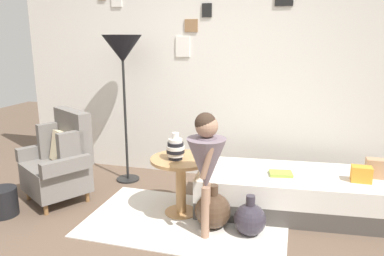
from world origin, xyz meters
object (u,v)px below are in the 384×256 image
magazine_basket (3,202)px  person_child (206,159)px  armchair (61,161)px  vase_striped (176,148)px  demijohn_far (250,219)px  demijohn_near (213,210)px  daybed (292,192)px  side_table (181,174)px  floor_lamp (122,54)px  book_on_daybed (281,174)px

magazine_basket → person_child: bearing=5.0°
armchair → vase_striped: 1.33m
person_child → demijohn_far: 0.69m
armchair → demijohn_far: armchair is taller
person_child → demijohn_near: size_ratio=2.68×
armchair → daybed: (2.40, 0.39, -0.24)m
side_table → demijohn_near: side_table is taller
side_table → floor_lamp: (-0.91, 0.68, 1.12)m
armchair → vase_striped: (1.30, -0.02, 0.25)m
magazine_basket → demijohn_far: bearing=7.0°
daybed → demijohn_far: bearing=-120.7°
daybed → vase_striped: 1.28m
person_child → demijohn_far: (0.37, 0.12, -0.57)m
armchair → side_table: armchair is taller
daybed → person_child: bearing=-135.6°
side_table → person_child: 0.57m
book_on_daybed → magazine_basket: (-2.63, -0.81, -0.28)m
side_table → demijohn_far: (0.71, -0.22, -0.27)m
side_table → armchair: bearing=-179.0°
book_on_daybed → magazine_basket: size_ratio=0.79×
daybed → floor_lamp: 2.41m
demijohn_far → magazine_basket: size_ratio=1.34×
person_child → demijohn_near: 0.57m
vase_striped → floor_lamp: bearing=140.4°
daybed → magazine_basket: 2.89m
side_table → magazine_basket: side_table is taller
vase_striped → magazine_basket: size_ratio=0.94×
side_table → floor_lamp: 1.60m
armchair → book_on_daybed: bearing=7.8°
person_child → vase_striped: bearing=141.3°
book_on_daybed → demijohn_far: book_on_daybed is taller
demijohn_near → demijohn_far: (0.35, -0.03, -0.02)m
armchair → vase_striped: size_ratio=3.68×
daybed → floor_lamp: floor_lamp is taller
demijohn_near → side_table: bearing=152.7°
vase_striped → person_child: person_child is taller
vase_striped → magazine_basket: bearing=-163.8°
daybed → book_on_daybed: size_ratio=8.93×
vase_striped → demijohn_near: 0.68m
person_child → demijohn_far: size_ratio=2.99×
magazine_basket → side_table: bearing=17.2°
vase_striped → armchair: bearing=179.1°
person_child → book_on_daybed: size_ratio=5.09×
daybed → person_child: size_ratio=1.75×
person_child → floor_lamp: bearing=140.7°
side_table → person_child: person_child is taller
floor_lamp → demijohn_far: size_ratio=4.68×
armchair → floor_lamp: size_ratio=0.55×
person_child → magazine_basket: person_child is taller
floor_lamp → magazine_basket: (-0.78, -1.20, -1.40)m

